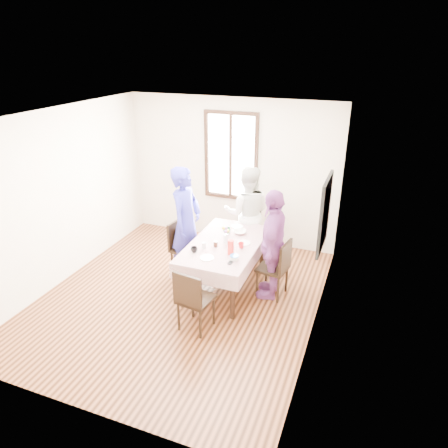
{
  "coord_description": "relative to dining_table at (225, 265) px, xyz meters",
  "views": [
    {
      "loc": [
        2.5,
        -4.7,
        3.56
      ],
      "look_at": [
        0.53,
        0.49,
        1.1
      ],
      "focal_mm": 33.06,
      "sensor_mm": 36.0,
      "label": 1
    }
  ],
  "objects": [
    {
      "name": "serving_bowl",
      "position": [
        0.09,
        0.4,
        0.41
      ],
      "size": [
        0.24,
        0.24,
        0.05
      ],
      "primitive_type": "imported",
      "rotation": [
        0.0,
        0.0,
        0.19
      ],
      "color": "white",
      "rests_on": "tablecloth"
    },
    {
      "name": "chair_left",
      "position": [
        -0.74,
        0.15,
        0.08
      ],
      "size": [
        0.48,
        0.48,
        0.91
      ],
      "primitive_type": "cube",
      "rotation": [
        0.0,
        0.0,
        -1.72
      ],
      "color": "black",
      "rests_on": "ground"
    },
    {
      "name": "jam_jar",
      "position": [
        -0.09,
        -0.16,
        0.43
      ],
      "size": [
        0.06,
        0.06,
        0.09
      ],
      "primitive_type": "cylinder",
      "color": "black",
      "rests_on": "tablecloth"
    },
    {
      "name": "window_pane",
      "position": [
        -0.53,
        1.7,
        1.27
      ],
      "size": [
        0.9,
        0.02,
        1.5
      ],
      "primitive_type": "cube",
      "color": "white",
      "rests_on": "back_wall"
    },
    {
      "name": "window_frame",
      "position": [
        -0.53,
        1.69,
        1.27
      ],
      "size": [
        1.02,
        0.06,
        1.62
      ],
      "primitive_type": "cube",
      "color": "black",
      "rests_on": "back_wall"
    },
    {
      "name": "back_wall",
      "position": [
        -0.53,
        1.71,
        0.98
      ],
      "size": [
        4.0,
        0.0,
        4.0
      ],
      "primitive_type": "plane",
      "rotation": [
        1.57,
        0.0,
        0.0
      ],
      "color": "beige",
      "rests_on": "ground"
    },
    {
      "name": "mug_black",
      "position": [
        -0.32,
        -0.43,
        0.43
      ],
      "size": [
        0.13,
        0.13,
        0.08
      ],
      "primitive_type": "imported",
      "rotation": [
        0.0,
        0.0,
        -0.32
      ],
      "color": "black",
      "rests_on": "tablecloth"
    },
    {
      "name": "juice_carton",
      "position": [
        0.2,
        -0.31,
        0.5
      ],
      "size": [
        0.07,
        0.07,
        0.22
      ],
      "primitive_type": "cube",
      "color": "red",
      "rests_on": "tablecloth"
    },
    {
      "name": "tablecloth",
      "position": [
        -0.0,
        0.0,
        0.38
      ],
      "size": [
        1.01,
        1.72,
        0.01
      ],
      "primitive_type": "cube",
      "color": "#500814",
      "rests_on": "dining_table"
    },
    {
      "name": "mug_flag",
      "position": [
        0.27,
        -0.06,
        0.43
      ],
      "size": [
        0.13,
        0.13,
        0.08
      ],
      "primitive_type": "imported",
      "rotation": [
        0.0,
        0.0,
        0.78
      ],
      "color": "red",
      "rests_on": "tablecloth"
    },
    {
      "name": "person_far",
      "position": [
        0.0,
        1.08,
        0.47
      ],
      "size": [
        0.96,
        0.84,
        1.69
      ],
      "primitive_type": "imported",
      "rotation": [
        0.0,
        0.0,
        3.42
      ],
      "color": "silver",
      "rests_on": "ground"
    },
    {
      "name": "chair_far",
      "position": [
        0.0,
        1.1,
        0.08
      ],
      "size": [
        0.46,
        0.46,
        0.91
      ],
      "primitive_type": "cube",
      "rotation": [
        0.0,
        0.0,
        3.25
      ],
      "color": "black",
      "rests_on": "ground"
    },
    {
      "name": "drinking_glass",
      "position": [
        -0.24,
        -0.27,
        0.43
      ],
      "size": [
        0.06,
        0.06,
        0.09
      ],
      "primitive_type": "cylinder",
      "color": "silver",
      "rests_on": "tablecloth"
    },
    {
      "name": "plate_near",
      "position": [
        -0.08,
        -0.54,
        0.39
      ],
      "size": [
        0.2,
        0.2,
        0.01
      ],
      "primitive_type": "cylinder",
      "color": "white",
      "rests_on": "tablecloth"
    },
    {
      "name": "dining_table",
      "position": [
        0.0,
        0.0,
        0.0
      ],
      "size": [
        0.89,
        1.6,
        0.75
      ],
      "primitive_type": "cube",
      "color": "black",
      "rests_on": "ground"
    },
    {
      "name": "person_right",
      "position": [
        0.72,
        0.05,
        0.47
      ],
      "size": [
        0.51,
        1.03,
        1.69
      ],
      "primitive_type": "imported",
      "rotation": [
        0.0,
        0.0,
        -1.47
      ],
      "color": "#7F3B80",
      "rests_on": "ground"
    },
    {
      "name": "plate_right",
      "position": [
        0.27,
        0.09,
        0.39
      ],
      "size": [
        0.2,
        0.2,
        0.01
      ],
      "primitive_type": "cylinder",
      "color": "white",
      "rests_on": "tablecloth"
    },
    {
      "name": "chair_near",
      "position": [
        0.0,
        -1.1,
        0.08
      ],
      "size": [
        0.48,
        0.48,
        0.91
      ],
      "primitive_type": "cube",
      "rotation": [
        0.0,
        0.0,
        -0.15
      ],
      "color": "black",
      "rests_on": "ground"
    },
    {
      "name": "ground",
      "position": [
        -0.53,
        -0.54,
        -0.38
      ],
      "size": [
        4.5,
        4.5,
        0.0
      ],
      "primitive_type": "plane",
      "color": "black",
      "rests_on": "ground"
    },
    {
      "name": "smartphone",
      "position": [
        0.28,
        -0.54,
        0.39
      ],
      "size": [
        0.06,
        0.12,
        0.01
      ],
      "primitive_type": "cube",
      "color": "black",
      "rests_on": "tablecloth"
    },
    {
      "name": "right_wall",
      "position": [
        1.47,
        -0.54,
        0.98
      ],
      "size": [
        0.0,
        4.5,
        4.5
      ],
      "primitive_type": "plane",
      "rotation": [
        1.57,
        0.0,
        -1.57
      ],
      "color": "beige",
      "rests_on": "ground"
    },
    {
      "name": "person_left",
      "position": [
        -0.72,
        0.15,
        0.55
      ],
      "size": [
        0.47,
        0.69,
        1.84
      ],
      "primitive_type": "imported",
      "rotation": [
        0.0,
        0.0,
        1.52
      ],
      "color": "#2E2C98",
      "rests_on": "ground"
    },
    {
      "name": "butter_lid",
      "position": [
        0.31,
        -0.45,
        0.45
      ],
      "size": [
        0.12,
        0.12,
        0.01
      ],
      "primitive_type": "cylinder",
      "color": "blue",
      "rests_on": "butter_tub"
    },
    {
      "name": "mug_green",
      "position": [
        -0.1,
        0.34,
        0.43
      ],
      "size": [
        0.16,
        0.16,
        0.09
      ],
      "primitive_type": "imported",
      "rotation": [
        0.0,
        0.0,
        -0.41
      ],
      "color": "#0C7226",
      "rests_on": "tablecloth"
    },
    {
      "name": "butter_tub",
      "position": [
        0.31,
        -0.45,
        0.42
      ],
      "size": [
        0.12,
        0.12,
        0.06
      ],
      "primitive_type": "cylinder",
      "color": "white",
      "rests_on": "tablecloth"
    },
    {
      "name": "chair_right",
      "position": [
        0.74,
        0.05,
        0.08
      ],
      "size": [
        0.48,
        0.48,
        0.91
      ],
      "primitive_type": "cube",
      "rotation": [
        0.0,
        0.0,
        1.43
      ],
      "color": "black",
      "rests_on": "ground"
    },
    {
      "name": "plate_far",
      "position": [
        -0.03,
        0.63,
        0.39
      ],
      "size": [
        0.2,
        0.2,
        0.01
      ],
      "primitive_type": "cylinder",
      "color": "white",
      "rests_on": "tablecloth"
    },
    {
      "name": "flower_bunch",
      "position": [
        -0.0,
        0.02,
        0.58
      ],
      "size": [
        0.09,
        0.09,
        0.1
      ],
      "primitive_type": null,
      "color": "yellow",
      "rests_on": "flower_vase"
    },
    {
      "name": "flower_vase",
      "position": [
        -0.0,
        0.02,
        0.46
      ],
      "size": [
        0.07,
        0.07,
        0.14
      ],
      "primitive_type": "cylinder",
      "color": "silver",
      "rests_on": "tablecloth"
    },
    {
      "name": "art_poster",
      "position": [
        1.45,
        -0.24,
        1.18
      ],
      "size": [
        0.04,
        0.76,
        0.96
      ],
      "primitive_type": "cube",
      "color": "red",
      "rests_on": "right_wall"
    }
  ]
}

